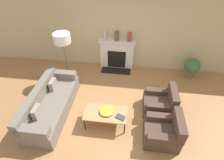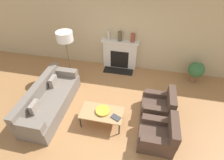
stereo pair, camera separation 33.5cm
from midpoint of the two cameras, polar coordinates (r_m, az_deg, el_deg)
The scene contains 14 objects.
ground_plane at distance 4.93m, azimuth 1.05°, elevation -12.27°, with size 18.00×18.00×0.00m, color #A87547.
wall_back at distance 6.12m, azimuth 6.08°, elevation 15.99°, with size 18.00×0.06×2.90m.
fireplace at distance 6.43m, azimuth 4.09°, elevation 8.14°, with size 1.32×0.59×1.10m.
couch at distance 5.19m, azimuth -18.00°, elevation -6.42°, with size 0.87×2.28×0.80m.
armchair_near at distance 4.46m, azimuth 17.18°, elevation -16.85°, with size 0.83×0.77×0.79m.
armchair_far at distance 5.04m, azimuth 16.91°, elevation -8.20°, with size 0.83×0.77×0.79m.
coffee_table at distance 4.53m, azimuth -1.24°, elevation -10.78°, with size 1.09×0.59×0.42m.
bowl at distance 4.50m, azimuth -0.88°, elevation -10.00°, with size 0.37×0.37×0.05m.
book at distance 4.39m, azimuth 3.49°, elevation -12.19°, with size 0.27×0.23×0.02m.
floor_lamp at distance 5.58m, azimuth -13.39°, elevation 12.80°, with size 0.51×0.51×1.70m.
mantel_vase_left at distance 6.16m, azimuth 0.46°, elevation 14.35°, with size 0.10×0.10×0.31m.
mantel_vase_center_left at distance 6.10m, azimuth 4.22°, elevation 14.05°, with size 0.13×0.13×0.33m.
mantel_vase_center_right at distance 6.07m, azimuth 8.38°, elevation 13.46°, with size 0.13×0.13×0.30m.
potted_plant at distance 6.48m, azimuth 27.08°, elevation 2.72°, with size 0.52×0.52×0.73m.
Camera 2 is at (0.71, -2.97, 3.88)m, focal length 28.00 mm.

